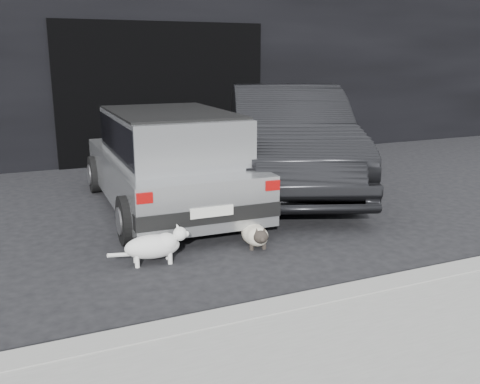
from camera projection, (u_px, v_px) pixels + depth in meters
name	position (u px, v px, depth m)	size (l,w,h in m)	color
ground	(179.00, 225.00, 6.48)	(80.00, 80.00, 0.00)	black
building_facade	(136.00, 31.00, 11.56)	(34.00, 4.00, 5.00)	black
garage_opening	(164.00, 93.00, 10.08)	(4.00, 0.10, 2.60)	black
curb	(384.00, 289.00, 4.55)	(18.00, 0.25, 0.12)	gray
silver_hatchback	(169.00, 156.00, 6.97)	(1.85, 3.60, 1.31)	#A5A7A9
second_car	(287.00, 137.00, 8.21)	(1.64, 4.70, 1.55)	black
cat_siamese	(255.00, 235.00, 5.72)	(0.37, 0.80, 0.28)	beige
cat_white	(156.00, 245.00, 5.24)	(0.81, 0.33, 0.38)	silver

